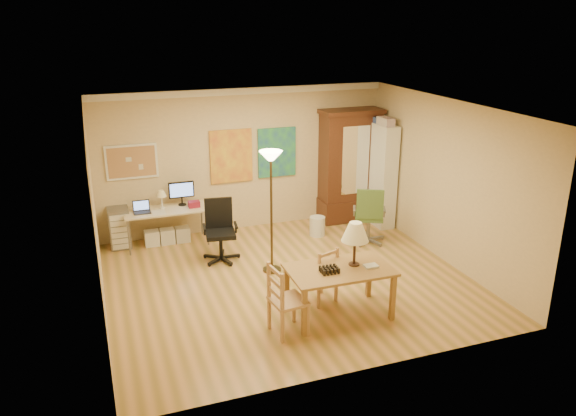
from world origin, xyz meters
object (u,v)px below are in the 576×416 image
object	(u,v)px
office_chair_green	(368,228)
bookshelf	(380,175)
armoire	(349,173)
dining_table	(345,258)
computer_desk	(168,222)
office_chair_black	(221,244)

from	to	relation	value
office_chair_green	bookshelf	bearing A→B (deg)	51.78
armoire	dining_table	bearing A→B (deg)	-116.29
dining_table	computer_desk	world-z (taller)	dining_table
computer_desk	bookshelf	xyz separation A→B (m)	(4.09, -0.35, 0.59)
office_chair_green	armoire	xyz separation A→B (m)	(0.20, 1.28, 0.69)
office_chair_black	armoire	bearing A→B (deg)	20.89
office_chair_black	armoire	xyz separation A→B (m)	(2.90, 1.11, 0.69)
dining_table	bookshelf	size ratio (longest dim) A/B	0.71
office_chair_black	office_chair_green	world-z (taller)	office_chair_green
computer_desk	bookshelf	bearing A→B (deg)	-4.96
office_chair_black	armoire	distance (m)	3.18
dining_table	armoire	bearing A→B (deg)	63.71
computer_desk	bookshelf	distance (m)	4.15
computer_desk	bookshelf	world-z (taller)	bookshelf
dining_table	office_chair_green	world-z (taller)	dining_table
office_chair_black	office_chair_green	xyz separation A→B (m)	(2.70, -0.17, 0.01)
dining_table	armoire	distance (m)	3.85
office_chair_green	bookshelf	distance (m)	1.28
armoire	office_chair_black	bearing A→B (deg)	-159.11
dining_table	office_chair_green	xyz separation A→B (m)	(1.51, 2.17, -0.55)
bookshelf	office_chair_black	bearing A→B (deg)	-168.78
dining_table	armoire	world-z (taller)	armoire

